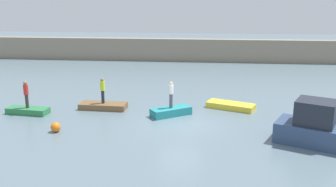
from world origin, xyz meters
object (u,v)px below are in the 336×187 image
motorboat (327,130)px  rowboat_green (28,111)px  rowboat_teal (171,112)px  mooring_buoy (56,127)px  person_hiviz_shirt (103,89)px  person_red_shirt (26,93)px  rowboat_yellow (231,106)px  rowboat_brown (103,106)px  person_white_shirt (171,93)px

motorboat → rowboat_green: bearing=168.5°
rowboat_teal → mooring_buoy: 7.37m
person_hiviz_shirt → person_red_shirt: size_ratio=0.97×
rowboat_green → rowboat_yellow: bearing=17.1°
rowboat_yellow → rowboat_teal: bearing=-131.1°
rowboat_green → person_red_shirt: person_red_shirt is taller
rowboat_yellow → mooring_buoy: bearing=-128.8°
rowboat_brown → mooring_buoy: (-1.49, -4.79, 0.09)m
person_hiviz_shirt → motorboat: bearing=-21.5°
person_hiviz_shirt → rowboat_brown: bearing=0.0°
rowboat_green → person_white_shirt: size_ratio=1.59×
rowboat_teal → person_white_shirt: 1.25m
rowboat_green → rowboat_brown: rowboat_green is taller
person_white_shirt → person_hiviz_shirt: (-4.86, 1.04, -0.11)m
rowboat_yellow → person_white_shirt: size_ratio=1.86×
rowboat_teal → rowboat_green: bearing=149.3°
rowboat_brown → person_white_shirt: size_ratio=1.84×
rowboat_green → person_hiviz_shirt: size_ratio=1.57×
motorboat → rowboat_green: motorboat is taller
mooring_buoy → rowboat_green: bearing=135.6°
rowboat_green → person_red_shirt: 1.24m
motorboat → mooring_buoy: 14.96m
motorboat → person_hiviz_shirt: 14.47m
rowboat_brown → rowboat_yellow: size_ratio=0.99×
person_hiviz_shirt → rowboat_yellow: bearing=6.4°
rowboat_green → rowboat_teal: size_ratio=1.05×
person_hiviz_shirt → rowboat_teal: bearing=-12.1°
person_white_shirt → person_red_shirt: 9.60m
motorboat → person_hiviz_shirt: motorboat is taller
rowboat_green → mooring_buoy: size_ratio=4.85×
person_red_shirt → person_white_shirt: bearing=3.4°
motorboat → rowboat_yellow: bearing=126.0°
motorboat → person_white_shirt: 9.62m
rowboat_brown → person_red_shirt: person_red_shirt is taller
rowboat_teal → person_red_shirt: person_red_shirt is taller
rowboat_yellow → mooring_buoy: size_ratio=5.68×
rowboat_teal → person_white_shirt: size_ratio=1.52×
rowboat_brown → person_hiviz_shirt: 1.20m
rowboat_green → mooring_buoy: bearing=-38.2°
person_hiviz_shirt → person_red_shirt: (-4.73, -1.61, 0.04)m
rowboat_brown → mooring_buoy: bearing=-105.3°
rowboat_yellow → mooring_buoy: mooring_buoy is taller
motorboat → rowboat_brown: (-13.45, 5.31, -0.64)m
person_red_shirt → rowboat_teal: bearing=3.4°
rowboat_green → rowboat_teal: bearing=9.7°
rowboat_green → person_hiviz_shirt: bearing=25.1°
mooring_buoy → rowboat_teal: bearing=30.5°
motorboat → rowboat_green: (-18.18, 3.70, -0.64)m
rowboat_yellow → person_hiviz_shirt: bearing=-151.6°
rowboat_yellow → person_white_shirt: bearing=-131.1°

